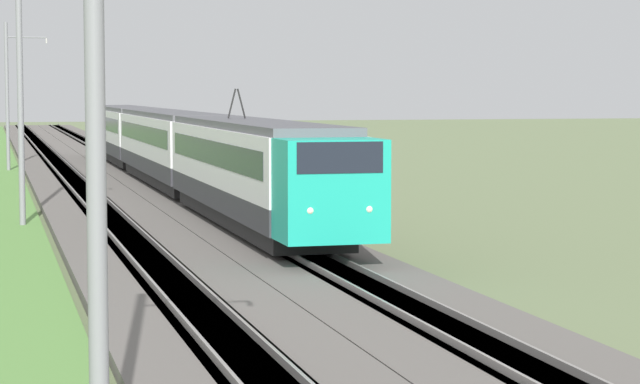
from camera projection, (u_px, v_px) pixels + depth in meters
ballast_main at (90, 200)px, 54.69m from camera, size 240.00×4.40×0.30m
ballast_adjacent at (190, 198)px, 55.82m from camera, size 240.00×4.40×0.30m
track_main at (90, 200)px, 54.69m from camera, size 240.00×1.57×0.45m
track_adjacent at (190, 198)px, 55.82m from camera, size 240.00×1.57×0.45m
passenger_train at (170, 144)px, 61.57m from camera, size 61.36×2.88×5.03m
catenary_mast_near at (101, 122)px, 13.43m from camera, size 0.22×2.56×8.92m
catenary_mast_mid at (22, 95)px, 44.62m from camera, size 0.22×2.56×9.34m
catenary_mast_far at (8, 95)px, 75.84m from camera, size 0.22×2.56×9.11m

